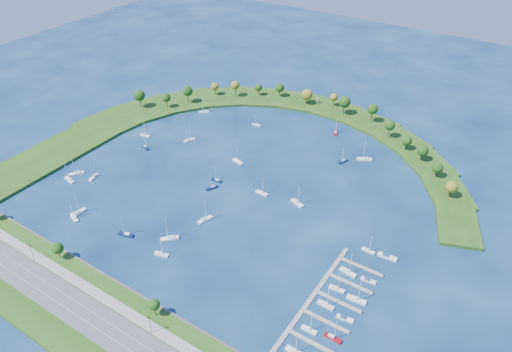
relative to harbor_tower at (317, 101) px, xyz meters
The scene contains 39 objects.
ground 119.94m from the harbor_tower, 84.48° to the right, with size 700.00×700.00×0.00m, color #081E47.
south_shoreline 242.50m from the harbor_tower, 87.27° to the right, with size 420.00×43.10×11.60m.
breakwater 78.77m from the harbor_tower, 116.23° to the right, with size 286.74×247.64×2.00m.
breakwater_trees 33.28m from the harbor_tower, 91.45° to the right, with size 243.03×92.50×14.93m.
harbor_tower is the anchor object (origin of this frame).
dock_system 204.71m from the harbor_tower, 61.76° to the right, with size 24.28×82.00×1.60m.
moored_boat_0 181.91m from the harbor_tower, 113.05° to the right, with size 3.74×8.22×11.67m.
moored_boat_1 126.08m from the harbor_tower, 77.83° to the right, with size 8.25×2.59×12.02m.
moored_boat_2 203.12m from the harbor_tower, 104.47° to the right, with size 2.72×9.57×14.05m.
moored_boat_3 184.29m from the harbor_tower, 87.74° to the right, with size 8.63×9.05×14.37m.
moored_boat_4 195.65m from the harbor_tower, 114.61° to the right, with size 9.31×4.22×13.22m.
moored_boat_5 137.78m from the harbor_tower, 126.07° to the right, with size 7.83×3.35×11.15m.
moored_boat_6 110.78m from the harbor_tower, 116.74° to the right, with size 5.67×8.30×11.97m.
moored_boat_7 141.23m from the harbor_tower, 119.26° to the right, with size 7.63×4.26×10.81m.
moored_boat_8 127.64m from the harbor_tower, 91.97° to the right, with size 7.65×2.28×11.18m.
moored_boat_9 83.74m from the harbor_tower, 40.44° to the right, with size 10.01×7.09×14.51m.
moored_boat_10 103.00m from the harbor_tower, 92.95° to the right, with size 8.76×4.24×12.41m.
moored_boat_11 129.78m from the harbor_tower, 67.72° to the right, with size 9.39×5.45×13.32m.
moored_boat_12 206.61m from the harbor_tower, 103.84° to the right, with size 8.76×5.56×12.51m.
moored_boat_13 90.33m from the harbor_tower, 138.92° to the right, with size 7.35×6.42×11.27m.
moored_boat_14 135.41m from the harbor_tower, 90.77° to the right, with size 5.50×7.93×11.45m.
moored_boat_15 83.33m from the harbor_tower, 50.71° to the right, with size 4.51×7.64×10.85m.
moored_boat_16 45.68m from the harbor_tower, 45.10° to the right, with size 4.60×7.50×10.67m.
moored_boat_17 195.91m from the harbor_tower, 86.61° to the right, with size 8.08×3.91×11.44m.
moored_boat_18 162.41m from the harbor_tower, 85.28° to the right, with size 5.29×9.61×13.61m.
moored_boat_19 195.33m from the harbor_tower, 94.29° to the right, with size 9.09×4.53×12.88m.
moored_boat_20 58.76m from the harbor_tower, 112.44° to the right, with size 6.81×2.54×9.77m.
moored_boat_21 189.90m from the harbor_tower, 116.03° to the right, with size 7.58×8.98×13.60m.
docked_boat_0 229.61m from the harbor_tower, 64.99° to the right, with size 8.15×2.31×11.97m.
docked_boat_2 217.96m from the harbor_tower, 63.55° to the right, with size 7.38×2.11×10.83m.
docked_boat_3 221.18m from the harbor_tower, 60.90° to the right, with size 8.13×2.43×11.89m.
docked_boat_4 203.49m from the harbor_tower, 61.51° to the right, with size 8.22×2.55×11.98m.
docked_boat_5 210.59m from the harbor_tower, 59.29° to the right, with size 8.02×3.23×1.59m.
docked_boat_6 193.43m from the harbor_tower, 59.88° to the right, with size 7.76×2.53×11.26m.
docked_boat_7 199.87m from the harbor_tower, 57.45° to the right, with size 9.54×3.54×13.71m.
docked_boat_8 182.50m from the harbor_tower, 57.87° to the right, with size 9.15×3.79×13.04m.
docked_boat_9 187.87m from the harbor_tower, 55.08° to the right, with size 7.68×2.56×1.54m.
docked_boat_10 167.50m from the harbor_tower, 53.56° to the right, with size 7.36×2.47×10.65m.
docked_boat_11 172.68m from the harbor_tower, 50.68° to the right, with size 9.87×3.45×1.98m.
Camera 1 is at (139.36, -200.10, 175.84)m, focal length 33.89 mm.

